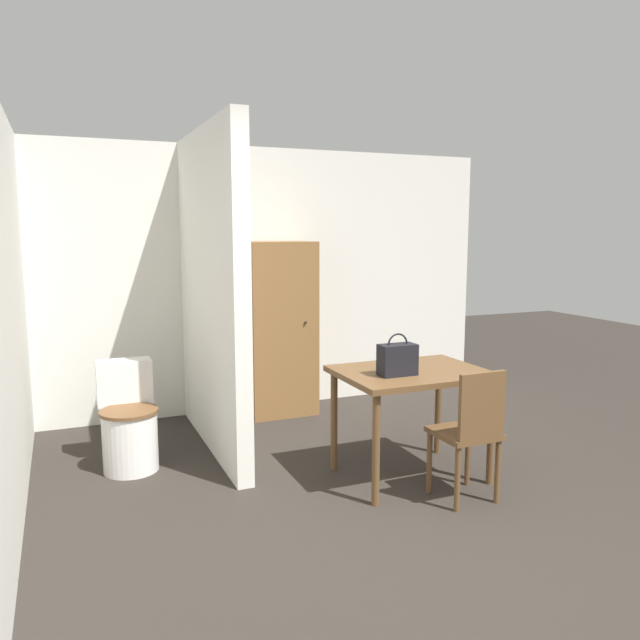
# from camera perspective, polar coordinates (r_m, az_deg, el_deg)

# --- Properties ---
(ground_plane) EXTENTS (16.00, 16.00, 0.00)m
(ground_plane) POSITION_cam_1_polar(r_m,az_deg,el_deg) (3.39, 11.97, -22.70)
(ground_plane) COLOR #2D2823
(wall_back) EXTENTS (4.94, 0.12, 2.50)m
(wall_back) POSITION_cam_1_polar(r_m,az_deg,el_deg) (6.06, -6.40, 3.64)
(wall_back) COLOR silver
(wall_back) RESTS_ON ground_plane
(wall_left) EXTENTS (0.12, 4.37, 2.50)m
(wall_left) POSITION_cam_1_polar(r_m,az_deg,el_deg) (4.10, -27.22, 0.56)
(wall_left) COLOR silver
(wall_left) RESTS_ON ground_plane
(partition_wall) EXTENTS (0.12, 1.86, 2.50)m
(partition_wall) POSITION_cam_1_polar(r_m,az_deg,el_deg) (4.95, -9.96, 2.54)
(partition_wall) COLOR silver
(partition_wall) RESTS_ON ground_plane
(dining_table) EXTENTS (1.01, 0.77, 0.77)m
(dining_table) POSITION_cam_1_polar(r_m,az_deg,el_deg) (4.39, 8.34, -5.75)
(dining_table) COLOR brown
(dining_table) RESTS_ON ground_plane
(wooden_chair) EXTENTS (0.38, 0.38, 0.87)m
(wooden_chair) POSITION_cam_1_polar(r_m,az_deg,el_deg) (4.12, 13.57, -9.74)
(wooden_chair) COLOR brown
(wooden_chair) RESTS_ON ground_plane
(toilet) EXTENTS (0.41, 0.56, 0.77)m
(toilet) POSITION_cam_1_polar(r_m,az_deg,el_deg) (4.82, -17.09, -9.11)
(toilet) COLOR white
(toilet) RESTS_ON ground_plane
(handbag) EXTENTS (0.25, 0.13, 0.29)m
(handbag) POSITION_cam_1_polar(r_m,az_deg,el_deg) (4.19, 7.09, -3.58)
(handbag) COLOR black
(handbag) RESTS_ON dining_table
(wooden_cabinet) EXTENTS (0.63, 0.49, 1.63)m
(wooden_cabinet) POSITION_cam_1_polar(r_m,az_deg,el_deg) (5.87, -3.78, -0.78)
(wooden_cabinet) COLOR brown
(wooden_cabinet) RESTS_ON ground_plane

